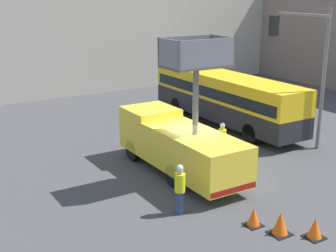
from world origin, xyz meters
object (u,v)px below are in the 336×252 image
Objects in this scene: traffic_cone_mid_road at (254,217)px; road_worker_near_truck at (180,189)px; city_bus at (225,95)px; traffic_cone_far_side at (280,224)px; utility_truck at (179,142)px; road_worker_directing at (222,141)px; traffic_light_pole at (308,58)px; traffic_cone_near_truck at (315,228)px.

road_worker_near_truck is at bearing 128.90° from traffic_cone_mid_road.
traffic_cone_far_side is at bearing 137.12° from city_bus.
utility_truck reaches higher than traffic_cone_mid_road.
city_bus is at bearing 56.43° from traffic_cone_mid_road.
road_worker_near_truck is 1.07× the size of road_worker_directing.
city_bus is 1.64× the size of traffic_light_pole.
traffic_light_pole is 5.63m from road_worker_directing.
road_worker_directing is at bearing 61.52° from traffic_cone_mid_road.
road_worker_directing is 7.79m from traffic_cone_near_truck.
road_worker_near_truck is 3.64m from traffic_cone_far_side.
utility_truck is 3.93m from road_worker_near_truck.
traffic_light_pole reaches higher than road_worker_near_truck.
utility_truck reaches higher than city_bus.
traffic_light_pole is 9.92× the size of traffic_cone_near_truck.
road_worker_near_truck is at bearing 127.00° from traffic_cone_near_truck.
traffic_cone_mid_road is 0.85× the size of traffic_cone_far_side.
road_worker_near_truck reaches higher than traffic_cone_mid_road.
traffic_light_pole is at bearing -7.11° from utility_truck.
traffic_light_pole is (0.24, -5.85, 2.89)m from city_bus.
utility_truck is 10.43× the size of traffic_cone_near_truck.
traffic_cone_near_truck is (0.73, -7.02, -1.11)m from utility_truck.
utility_truck is 8.19m from city_bus.
traffic_cone_mid_road is 0.97m from traffic_cone_far_side.
city_bus is at bearing -139.13° from road_worker_near_truck.
utility_truck is 5.49m from traffic_cone_mid_road.
traffic_cone_far_side reaches higher than traffic_cone_near_truck.
utility_truck is at bearing 85.56° from traffic_cone_mid_road.
traffic_cone_far_side is at bearing 121.09° from road_worker_near_truck.
city_bus reaches higher than traffic_cone_mid_road.
utility_truck is at bearing 114.96° from city_bus.
utility_truck is 4.19× the size of road_worker_directing.
traffic_cone_mid_road is (-7.12, -4.52, -4.35)m from traffic_light_pole.
traffic_cone_mid_road is at bearing 125.61° from road_worker_near_truck.
traffic_light_pole is 8.99× the size of traffic_cone_far_side.
traffic_cone_mid_road is (1.67, -2.07, -0.64)m from road_worker_near_truck.
road_worker_directing is 6.67m from traffic_cone_mid_road.
traffic_cone_far_side is (2.03, -2.96, -0.58)m from road_worker_near_truck.
traffic_cone_far_side is (0.36, -0.90, 0.06)m from traffic_cone_mid_road.
utility_truck reaches higher than road_worker_near_truck.
city_bus reaches higher than road_worker_near_truck.
traffic_cone_near_truck is 1.10m from traffic_cone_far_side.
traffic_light_pole is 9.67m from traffic_cone_far_side.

